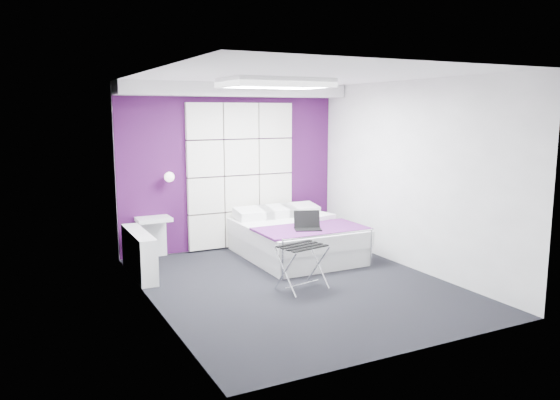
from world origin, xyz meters
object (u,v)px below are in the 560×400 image
bed (296,239)px  laptop (306,225)px  luggage_rack (302,267)px  nightstand (153,219)px  wall_lamp (169,177)px  radiator (139,254)px

bed → laptop: (-0.10, -0.49, 0.31)m
luggage_rack → laptop: bearing=46.3°
nightstand → laptop: bearing=-35.5°
wall_lamp → laptop: 2.18m
wall_lamp → laptop: bearing=-40.6°
bed → luggage_rack: bearing=-115.4°
radiator → bed: bed is taller
radiator → nightstand: 0.87m
radiator → laptop: size_ratio=3.26×
radiator → luggage_rack: size_ratio=2.15×
nightstand → luggage_rack: bearing=-59.5°
bed → nightstand: size_ratio=3.80×
wall_lamp → laptop: size_ratio=0.41×
wall_lamp → radiator: bearing=-130.1°
luggage_rack → laptop: (0.55, 0.88, 0.32)m
radiator → laptop: 2.32m
radiator → nightstand: (0.38, 0.72, 0.31)m
laptop → luggage_rack: bearing=-101.3°
nightstand → laptop: size_ratio=1.35×
wall_lamp → luggage_rack: (1.03, -2.23, -0.94)m
radiator → bed: size_ratio=0.64×
radiator → bed: 2.32m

